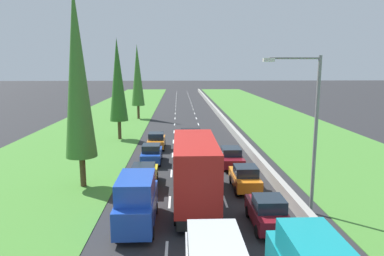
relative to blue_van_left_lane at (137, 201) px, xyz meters
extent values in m
plane|color=#28282B|center=(3.38, 42.30, -1.40)|extent=(300.00, 300.00, 0.00)
cube|color=#478433|center=(-9.27, 42.30, -1.38)|extent=(14.00, 140.00, 0.04)
cube|color=#478433|center=(17.73, 42.30, -1.38)|extent=(14.00, 140.00, 0.04)
cube|color=#9E9B93|center=(9.08, 42.30, -0.97)|extent=(0.44, 120.00, 0.85)
cube|color=white|center=(1.63, -2.70, -1.39)|extent=(0.14, 2.00, 0.01)
cube|color=white|center=(1.63, 3.30, -1.39)|extent=(0.14, 2.00, 0.01)
cube|color=white|center=(1.63, 9.30, -1.39)|extent=(0.14, 2.00, 0.01)
cube|color=white|center=(1.63, 15.30, -1.39)|extent=(0.14, 2.00, 0.01)
cube|color=white|center=(1.63, 21.30, -1.39)|extent=(0.14, 2.00, 0.01)
cube|color=white|center=(1.63, 27.30, -1.39)|extent=(0.14, 2.00, 0.01)
cube|color=white|center=(1.63, 33.30, -1.39)|extent=(0.14, 2.00, 0.01)
cube|color=white|center=(1.63, 39.30, -1.39)|extent=(0.14, 2.00, 0.01)
cube|color=white|center=(1.63, 45.30, -1.39)|extent=(0.14, 2.00, 0.01)
cube|color=white|center=(1.63, 51.30, -1.39)|extent=(0.14, 2.00, 0.01)
cube|color=white|center=(1.63, 57.30, -1.39)|extent=(0.14, 2.00, 0.01)
cube|color=white|center=(1.63, 63.30, -1.39)|extent=(0.14, 2.00, 0.01)
cube|color=white|center=(1.63, 69.30, -1.39)|extent=(0.14, 2.00, 0.01)
cube|color=white|center=(1.63, 75.30, -1.39)|extent=(0.14, 2.00, 0.01)
cube|color=white|center=(1.63, 81.30, -1.39)|extent=(0.14, 2.00, 0.01)
cube|color=white|center=(1.63, 87.30, -1.39)|extent=(0.14, 2.00, 0.01)
cube|color=white|center=(1.63, 93.30, -1.39)|extent=(0.14, 2.00, 0.01)
cube|color=white|center=(1.63, 99.30, -1.39)|extent=(0.14, 2.00, 0.01)
cube|color=white|center=(5.13, -2.70, -1.39)|extent=(0.14, 2.00, 0.01)
cube|color=white|center=(5.13, 3.30, -1.39)|extent=(0.14, 2.00, 0.01)
cube|color=white|center=(5.13, 9.30, -1.39)|extent=(0.14, 2.00, 0.01)
cube|color=white|center=(5.13, 15.30, -1.39)|extent=(0.14, 2.00, 0.01)
cube|color=white|center=(5.13, 21.30, -1.39)|extent=(0.14, 2.00, 0.01)
cube|color=white|center=(5.13, 27.30, -1.39)|extent=(0.14, 2.00, 0.01)
cube|color=white|center=(5.13, 33.30, -1.39)|extent=(0.14, 2.00, 0.01)
cube|color=white|center=(5.13, 39.30, -1.39)|extent=(0.14, 2.00, 0.01)
cube|color=white|center=(5.13, 45.30, -1.39)|extent=(0.14, 2.00, 0.01)
cube|color=white|center=(5.13, 51.30, -1.39)|extent=(0.14, 2.00, 0.01)
cube|color=white|center=(5.13, 57.30, -1.39)|extent=(0.14, 2.00, 0.01)
cube|color=white|center=(5.13, 63.30, -1.39)|extent=(0.14, 2.00, 0.01)
cube|color=white|center=(5.13, 69.30, -1.39)|extent=(0.14, 2.00, 0.01)
cube|color=white|center=(5.13, 75.30, -1.39)|extent=(0.14, 2.00, 0.01)
cube|color=white|center=(5.13, 81.30, -1.39)|extent=(0.14, 2.00, 0.01)
cube|color=white|center=(5.13, 87.30, -1.39)|extent=(0.14, 2.00, 0.01)
cube|color=white|center=(5.13, 93.30, -1.39)|extent=(0.14, 2.00, 0.01)
cube|color=white|center=(5.13, 99.30, -1.39)|extent=(0.14, 2.00, 0.01)
cube|color=#1E47B7|center=(0.00, 0.09, -0.38)|extent=(1.90, 4.90, 1.40)
cube|color=#1E47B7|center=(0.00, -0.21, 0.87)|extent=(1.80, 3.10, 1.10)
cylinder|color=black|center=(-0.87, 1.61, -1.08)|extent=(0.22, 0.64, 0.64)
cylinder|color=black|center=(0.87, 1.61, -1.08)|extent=(0.22, 0.64, 0.64)
cylinder|color=black|center=(-0.87, -1.42, -1.08)|extent=(0.22, 0.64, 0.64)
cylinder|color=black|center=(0.87, -1.42, -1.08)|extent=(0.22, 0.64, 0.64)
cube|color=teal|center=(6.76, -6.95, 0.87)|extent=(1.80, 3.10, 1.10)
cube|color=maroon|center=(6.89, -0.25, -0.70)|extent=(1.68, 3.90, 0.76)
cube|color=#19232D|center=(6.89, -0.55, 0.00)|extent=(1.52, 1.60, 0.64)
cylinder|color=black|center=(6.13, 0.96, -1.08)|extent=(0.22, 0.64, 0.64)
cylinder|color=black|center=(7.65, 0.96, -1.08)|extent=(0.22, 0.64, 0.64)
cylinder|color=black|center=(6.13, -1.46, -1.08)|extent=(0.22, 0.64, 0.64)
cylinder|color=black|center=(7.65, -1.46, -1.08)|extent=(0.22, 0.64, 0.64)
cube|color=yellow|center=(-0.25, 6.21, -0.72)|extent=(1.76, 4.50, 0.72)
cube|color=#19232D|center=(-0.25, 6.06, -0.06)|extent=(1.56, 1.90, 0.60)
cylinder|color=black|center=(-1.05, 7.61, -1.08)|extent=(0.22, 0.64, 0.64)
cylinder|color=black|center=(0.55, 7.61, -1.08)|extent=(0.22, 0.64, 0.64)
cylinder|color=black|center=(-1.05, 4.82, -1.08)|extent=(0.22, 0.64, 0.64)
cylinder|color=black|center=(0.55, 4.82, -1.08)|extent=(0.22, 0.64, 0.64)
cube|color=orange|center=(6.78, 5.54, -0.70)|extent=(1.68, 3.90, 0.76)
cube|color=#19232D|center=(6.78, 5.24, 0.00)|extent=(1.52, 1.60, 0.64)
cylinder|color=black|center=(6.02, 6.75, -1.08)|extent=(0.22, 0.64, 0.64)
cylinder|color=black|center=(7.54, 6.75, -1.08)|extent=(0.22, 0.64, 0.64)
cylinder|color=black|center=(6.02, 4.33, -1.08)|extent=(0.22, 0.64, 0.64)
cylinder|color=black|center=(7.54, 4.33, -1.08)|extent=(0.22, 0.64, 0.64)
cube|color=#1E47B7|center=(-0.17, 12.53, -0.70)|extent=(1.68, 3.90, 0.76)
cube|color=#19232D|center=(-0.17, 12.23, 0.00)|extent=(1.52, 1.60, 0.64)
cylinder|color=black|center=(-0.93, 13.74, -1.08)|extent=(0.22, 0.64, 0.64)
cylinder|color=black|center=(0.59, 13.74, -1.08)|extent=(0.22, 0.64, 0.64)
cylinder|color=black|center=(-0.93, 11.32, -1.08)|extent=(0.22, 0.64, 0.64)
cylinder|color=black|center=(0.59, 11.32, -1.08)|extent=(0.22, 0.64, 0.64)
cube|color=silver|center=(3.42, -6.95, 0.87)|extent=(1.80, 3.10, 1.10)
cube|color=orange|center=(-0.07, 17.97, -0.70)|extent=(1.68, 3.90, 0.76)
cube|color=#19232D|center=(-0.07, 17.67, 0.00)|extent=(1.52, 1.60, 0.64)
cylinder|color=black|center=(-0.83, 19.18, -1.08)|extent=(0.22, 0.64, 0.64)
cylinder|color=black|center=(0.69, 19.18, -1.08)|extent=(0.22, 0.64, 0.64)
cylinder|color=black|center=(-0.83, 16.76, -1.08)|extent=(0.22, 0.64, 0.64)
cylinder|color=black|center=(0.69, 16.76, -1.08)|extent=(0.22, 0.64, 0.64)
cube|color=black|center=(3.18, 3.32, -0.80)|extent=(2.20, 9.40, 0.56)
cube|color=black|center=(3.18, 6.92, 0.73)|extent=(2.40, 2.20, 2.50)
cube|color=#B21E19|center=(3.18, 2.22, 1.13)|extent=(2.44, 7.20, 3.30)
cylinder|color=black|center=(2.06, 6.62, -1.08)|extent=(0.22, 0.64, 0.64)
cylinder|color=black|center=(4.30, 6.62, -1.08)|extent=(0.22, 0.64, 0.64)
cylinder|color=black|center=(2.06, 1.14, -1.08)|extent=(0.22, 0.64, 0.64)
cylinder|color=black|center=(4.30, 1.14, -1.08)|extent=(0.22, 0.64, 0.64)
cylinder|color=black|center=(2.06, 0.06, -1.08)|extent=(0.22, 0.64, 0.64)
cylinder|color=black|center=(4.30, 0.06, -1.08)|extent=(0.22, 0.64, 0.64)
cube|color=maroon|center=(6.65, 11.27, -0.72)|extent=(1.76, 4.50, 0.72)
cube|color=#19232D|center=(6.65, 11.12, -0.06)|extent=(1.56, 1.90, 0.60)
cylinder|color=black|center=(5.85, 12.67, -1.08)|extent=(0.22, 0.64, 0.64)
cylinder|color=black|center=(7.45, 12.67, -1.08)|extent=(0.22, 0.64, 0.64)
cylinder|color=black|center=(5.85, 9.88, -1.08)|extent=(0.22, 0.64, 0.64)
cylinder|color=black|center=(7.45, 9.88, -1.08)|extent=(0.22, 0.64, 0.64)
cube|color=black|center=(3.32, 12.98, -0.38)|extent=(1.90, 4.90, 1.40)
cube|color=black|center=(3.32, 12.68, 0.87)|extent=(1.80, 3.10, 1.10)
cylinder|color=black|center=(2.45, 14.50, -1.08)|extent=(0.22, 0.64, 0.64)
cylinder|color=black|center=(4.19, 14.50, -1.08)|extent=(0.22, 0.64, 0.64)
cylinder|color=black|center=(2.45, 11.46, -1.08)|extent=(0.22, 0.64, 0.64)
cylinder|color=black|center=(4.19, 11.46, -1.08)|extent=(0.22, 0.64, 0.64)
cylinder|color=#4C3823|center=(-4.55, 6.49, -0.30)|extent=(0.41, 0.41, 2.20)
cone|color=#3D752D|center=(-4.55, 6.49, 6.60)|extent=(2.15, 2.15, 11.60)
cylinder|color=#4C3823|center=(-4.66, 22.92, -0.30)|extent=(0.40, 0.40, 2.20)
cone|color=#2D6623|center=(-4.66, 22.92, 5.51)|extent=(2.09, 2.09, 9.41)
cylinder|color=#4C3823|center=(-4.26, 39.04, -0.30)|extent=(0.40, 0.40, 2.20)
cone|color=#3D752D|center=(-4.26, 39.04, 5.63)|extent=(2.10, 2.10, 9.66)
cylinder|color=gray|center=(9.88, 1.35, 3.10)|extent=(0.20, 0.20, 9.00)
cylinder|color=gray|center=(8.48, 1.35, 7.45)|extent=(2.80, 0.12, 0.12)
cube|color=silver|center=(7.08, 1.35, 7.35)|extent=(0.60, 0.28, 0.20)
camera|label=1|loc=(2.23, -17.62, 7.01)|focal=32.85mm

